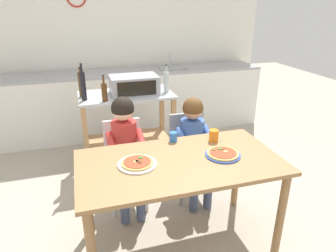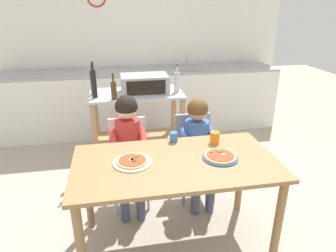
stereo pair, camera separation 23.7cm
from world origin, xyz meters
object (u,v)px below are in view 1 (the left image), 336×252
object	(u,v)px
child_in_blue_striped_shirt	(194,138)
drinking_cup_orange	(214,135)
bottle_brown_beer	(83,85)
dining_table	(180,173)
child_in_red_shirt	(126,142)
bottle_tall_green_wine	(166,81)
kitchen_island_cart	(127,118)
pizza_plate_blue_rimmed	(223,154)
bottle_dark_olive_oil	(81,84)
pizza_plate_white	(137,163)
toaster_oven	(134,85)
dining_chair_left	(125,157)
dining_chair_right	(189,149)
drinking_cup_blue	(173,137)
bottle_squat_spirits	(104,92)

from	to	relation	value
child_in_blue_striped_shirt	drinking_cup_orange	bearing A→B (deg)	-82.33
bottle_brown_beer	dining_table	distance (m)	1.48
child_in_red_shirt	drinking_cup_orange	xyz separation A→B (m)	(0.68, -0.32, 0.12)
child_in_blue_striped_shirt	bottle_brown_beer	bearing A→B (deg)	141.08
bottle_tall_green_wine	child_in_red_shirt	bearing A→B (deg)	-127.14
kitchen_island_cart	pizza_plate_blue_rimmed	world-z (taller)	kitchen_island_cart
bottle_dark_olive_oil	child_in_blue_striped_shirt	world-z (taller)	bottle_dark_olive_oil
drinking_cup_orange	bottle_dark_olive_oil	bearing A→B (deg)	129.46
pizza_plate_white	pizza_plate_blue_rimmed	bearing A→B (deg)	-4.04
toaster_oven	child_in_red_shirt	world-z (taller)	child_in_red_shirt
toaster_oven	child_in_blue_striped_shirt	world-z (taller)	toaster_oven
child_in_blue_striped_shirt	dining_chair_left	bearing A→B (deg)	168.55
dining_chair_right	drinking_cup_blue	bearing A→B (deg)	-128.42
bottle_dark_olive_oil	dining_table	distance (m)	1.60
pizza_plate_blue_rimmed	drinking_cup_blue	size ratio (longest dim) A/B	3.27
bottle_squat_spirits	dining_chair_right	bearing A→B (deg)	-35.85
dining_chair_right	bottle_brown_beer	bearing A→B (deg)	145.92
dining_table	dining_chair_right	size ratio (longest dim) A/B	1.81
dining_chair_left	drinking_cup_orange	distance (m)	0.87
kitchen_island_cart	child_in_blue_striped_shirt	bearing A→B (deg)	-60.64
drinking_cup_blue	child_in_red_shirt	bearing A→B (deg)	146.38
kitchen_island_cart	dining_chair_left	bearing A→B (deg)	-101.70
dining_table	pizza_plate_white	world-z (taller)	pizza_plate_white
dining_chair_right	child_in_red_shirt	world-z (taller)	child_in_red_shirt
dining_chair_right	pizza_plate_blue_rimmed	distance (m)	0.75
bottle_dark_olive_oil	dining_chair_right	xyz separation A→B (m)	(0.95, -0.77, -0.53)
bottle_squat_spirits	pizza_plate_blue_rimmed	world-z (taller)	bottle_squat_spirits
child_in_red_shirt	drinking_cup_blue	world-z (taller)	child_in_red_shirt
pizza_plate_blue_rimmed	drinking_cup_blue	world-z (taller)	drinking_cup_blue
toaster_oven	bottle_brown_beer	distance (m)	0.55
kitchen_island_cart	child_in_blue_striped_shirt	size ratio (longest dim) A/B	1.03
dining_chair_right	drinking_cup_orange	world-z (taller)	drinking_cup_orange
bottle_dark_olive_oil	drinking_cup_orange	world-z (taller)	bottle_dark_olive_oil
bottle_tall_green_wine	pizza_plate_blue_rimmed	size ratio (longest dim) A/B	1.17
bottle_tall_green_wine	pizza_plate_white	distance (m)	1.48
toaster_oven	pizza_plate_white	world-z (taller)	toaster_oven
pizza_plate_blue_rimmed	kitchen_island_cart	bearing A→B (deg)	108.70
dining_chair_right	pizza_plate_blue_rimmed	bearing A→B (deg)	-89.99
kitchen_island_cart	pizza_plate_blue_rimmed	size ratio (longest dim) A/B	3.96
bottle_squat_spirits	dining_table	world-z (taller)	bottle_squat_spirits
pizza_plate_white	drinking_cup_blue	xyz separation A→B (m)	(0.36, 0.30, 0.03)
dining_table	pizza_plate_blue_rimmed	xyz separation A→B (m)	(0.33, -0.02, 0.12)
bottle_squat_spirits	kitchen_island_cart	bearing A→B (deg)	40.14
toaster_oven	pizza_plate_blue_rimmed	bearing A→B (deg)	-74.38
pizza_plate_white	bottle_brown_beer	bearing A→B (deg)	103.06
kitchen_island_cart	child_in_blue_striped_shirt	xyz separation A→B (m)	(0.48, -0.86, 0.07)
kitchen_island_cart	bottle_squat_spirits	bearing A→B (deg)	-139.86
bottle_dark_olive_oil	pizza_plate_white	xyz separation A→B (m)	(0.31, -1.41, -0.24)
child_in_blue_striped_shirt	bottle_dark_olive_oil	bearing A→B (deg)	136.83
dining_chair_left	bottle_dark_olive_oil	bearing A→B (deg)	112.30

